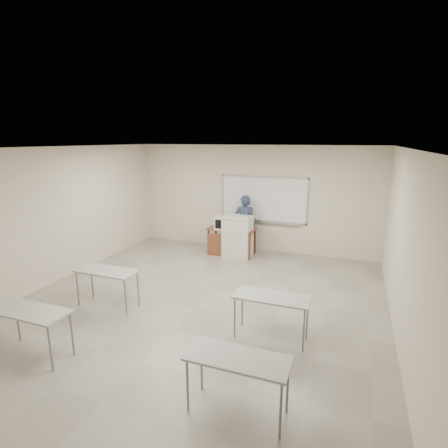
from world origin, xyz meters
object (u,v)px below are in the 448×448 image
at_px(whiteboard, 263,200).
at_px(crt_monitor, 222,223).
at_px(mouse, 250,230).
at_px(presenter, 245,224).
at_px(instructor_desk, 231,237).
at_px(podium, 238,236).
at_px(keyboard, 242,217).
at_px(laptop, 248,226).

xyz_separation_m(whiteboard, crt_monitor, (-0.95, -0.79, -0.56)).
xyz_separation_m(whiteboard, mouse, (-0.15, -0.76, -0.71)).
relative_size(crt_monitor, presenter, 0.26).
bearing_deg(instructor_desk, crt_monitor, -176.93).
distance_m(instructor_desk, podium, 0.20).
distance_m(crt_monitor, keyboard, 0.64).
bearing_deg(presenter, laptop, 111.94).
xyz_separation_m(mouse, keyboard, (-0.20, -0.13, 0.36)).
distance_m(whiteboard, keyboard, 1.02).
height_order(whiteboard, podium, whiteboard).
relative_size(whiteboard, instructor_desk, 1.91).
height_order(mouse, keyboard, keyboard).
bearing_deg(mouse, laptop, 108.76).
xyz_separation_m(crt_monitor, presenter, (0.51, 0.49, -0.10)).
distance_m(laptop, keyboard, 0.50).
bearing_deg(instructor_desk, podium, 2.33).
bearing_deg(laptop, presenter, 130.85).
height_order(podium, presenter, presenter).
bearing_deg(mouse, instructor_desk, 169.50).
relative_size(instructor_desk, mouse, 13.46).
bearing_deg(presenter, podium, 69.94).
bearing_deg(presenter, instructor_desk, 48.37).
bearing_deg(crt_monitor, presenter, 36.52).
distance_m(podium, presenter, 0.53).
xyz_separation_m(instructor_desk, mouse, (0.55, 0.02, 0.25)).
xyz_separation_m(whiteboard, podium, (-0.50, -0.77, -0.92)).
xyz_separation_m(instructor_desk, keyboard, (0.35, -0.11, 0.61)).
distance_m(podium, keyboard, 0.60).
bearing_deg(keyboard, mouse, 41.65).
distance_m(podium, laptop, 0.41).
height_order(whiteboard, mouse, whiteboard).
bearing_deg(crt_monitor, laptop, 16.20).
relative_size(whiteboard, keyboard, 5.64).
xyz_separation_m(podium, mouse, (0.35, 0.01, 0.21)).
height_order(crt_monitor, mouse, crt_monitor).
relative_size(instructor_desk, podium, 1.16).
height_order(instructor_desk, laptop, laptop).
height_order(instructor_desk, podium, podium).
distance_m(mouse, presenter, 0.54).
bearing_deg(keyboard, laptop, 91.76).
relative_size(whiteboard, podium, 2.22).
relative_size(podium, mouse, 11.60).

